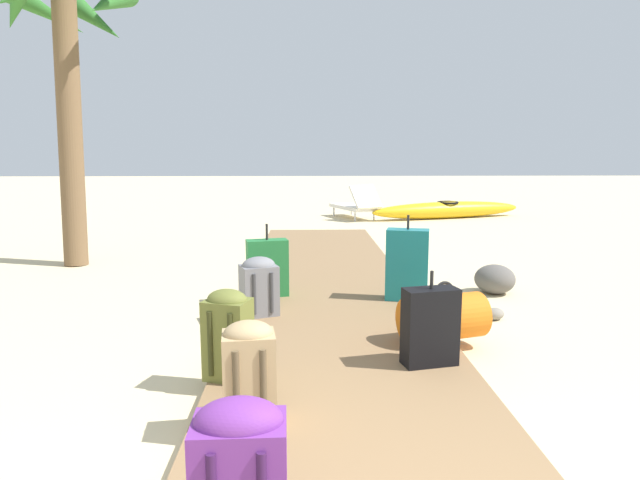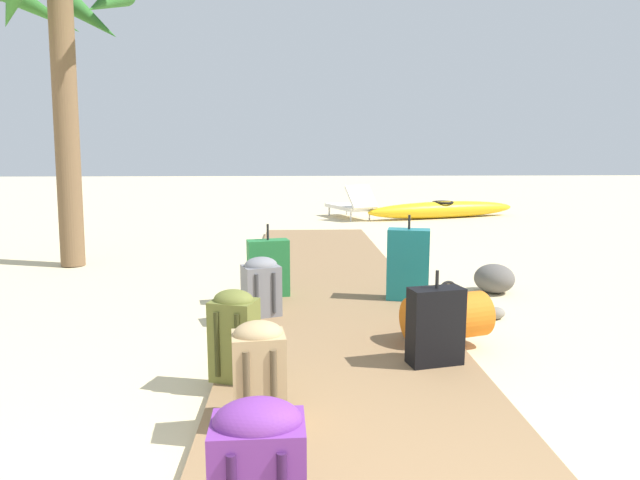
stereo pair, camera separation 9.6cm
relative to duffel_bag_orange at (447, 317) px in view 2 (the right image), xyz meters
name	(u,v)px [view 2 (the right image)]	position (x,y,z in m)	size (l,w,h in m)	color
ground_plane	(337,325)	(-0.81, 0.64, -0.26)	(60.00, 60.00, 0.00)	beige
boardwalk	(330,294)	(-0.81, 1.55, -0.22)	(1.79, 9.12, 0.08)	olive
duffel_bag_orange	(447,317)	(0.00, 0.00, 0.00)	(0.73, 0.53, 0.47)	orange
suitcase_black	(435,326)	(-0.22, -0.49, 0.09)	(0.40, 0.25, 0.66)	black
backpack_olive	(234,333)	(-1.58, -0.69, 0.13)	(0.33, 0.29, 0.59)	olive
backpack_purple	(258,473)	(-1.32, -2.24, 0.13)	(0.35, 0.26, 0.59)	#6B2D84
suitcase_green	(268,268)	(-1.46, 1.36, 0.11)	(0.44, 0.27, 0.74)	#237538
backpack_tan	(259,371)	(-1.38, -1.30, 0.12)	(0.30, 0.27, 0.58)	tan
backpack_grey	(261,285)	(-1.49, 0.71, 0.10)	(0.38, 0.34, 0.53)	slate
suitcase_teal	(408,264)	(-0.06, 1.17, 0.17)	(0.45, 0.31, 0.85)	#197A7F
palm_tree_far_left	(64,42)	(-4.14, 3.41, 2.67)	(2.10, 2.19, 3.91)	brown
lounge_chair	(352,205)	(0.14, 8.42, 0.07)	(1.13, 1.65, 0.79)	white
kayak	(443,210)	(2.27, 8.45, -0.06)	(3.82, 1.60, 0.39)	gold
rock_right_near	(494,278)	(1.00, 1.68, -0.10)	(0.44, 0.43, 0.32)	#5B5651
rock_right_far	(496,313)	(0.68, 0.75, -0.21)	(0.18, 0.15, 0.11)	gray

